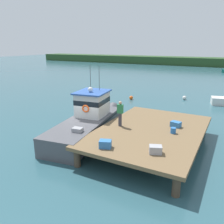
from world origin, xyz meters
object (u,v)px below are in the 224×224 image
object	(u,v)px
crate_single_by_cleat	(105,144)
deckhand_by_the_boat	(120,113)
main_fishing_boat	(89,120)
mooring_buoy_channel_marker	(184,98)
crate_stack_near_edge	(176,124)
mooring_buoy_outer	(105,102)
crate_stack_mid_dock	(156,150)
bait_bucket	(173,130)
mooring_buoy_spare_mooring	(131,98)

from	to	relation	value
crate_single_by_cleat	deckhand_by_the_boat	world-z (taller)	deckhand_by_the_boat
main_fishing_boat	mooring_buoy_channel_marker	world-z (taller)	main_fishing_boat
crate_stack_near_edge	deckhand_by_the_boat	bearing A→B (deg)	-154.18
crate_single_by_cleat	crate_stack_near_edge	bearing A→B (deg)	63.50
deckhand_by_the_boat	crate_single_by_cleat	bearing A→B (deg)	-76.25
mooring_buoy_outer	mooring_buoy_channel_marker	xyz separation A→B (m)	(7.21, 6.02, 0.02)
crate_stack_near_edge	mooring_buoy_outer	bearing A→B (deg)	142.90
crate_stack_mid_dock	crate_single_by_cleat	distance (m)	2.51
deckhand_by_the_boat	bait_bucket	bearing A→B (deg)	6.38
main_fishing_boat	mooring_buoy_spare_mooring	bearing A→B (deg)	98.44
crate_stack_near_edge	crate_stack_mid_dock	bearing A→B (deg)	-89.39
mooring_buoy_channel_marker	main_fishing_boat	bearing A→B (deg)	-105.22
deckhand_by_the_boat	crate_stack_mid_dock	bearing A→B (deg)	-39.25
main_fishing_boat	crate_stack_mid_dock	bearing A→B (deg)	-27.67
main_fishing_boat	crate_single_by_cleat	xyz separation A→B (m)	(3.51, -3.73, 0.39)
main_fishing_boat	mooring_buoy_spare_mooring	xyz separation A→B (m)	(-1.66, 11.18, -0.78)
main_fishing_boat	crate_single_by_cleat	bearing A→B (deg)	-46.74
main_fishing_boat	bait_bucket	xyz separation A→B (m)	(6.04, -0.11, 0.36)
mooring_buoy_spare_mooring	mooring_buoy_outer	bearing A→B (deg)	-118.97
bait_bucket	deckhand_by_the_boat	distance (m)	3.41
crate_stack_mid_dock	mooring_buoy_channel_marker	xyz separation A→B (m)	(-2.11, 17.22, -1.16)
mooring_buoy_spare_mooring	deckhand_by_the_boat	bearing A→B (deg)	-69.43
mooring_buoy_channel_marker	crate_single_by_cleat	bearing A→B (deg)	-91.04
crate_single_by_cleat	bait_bucket	size ratio (longest dim) A/B	1.76
crate_single_by_cleat	mooring_buoy_spare_mooring	world-z (taller)	crate_single_by_cleat
main_fishing_boat	mooring_buoy_outer	xyz separation A→B (m)	(-3.37, 8.08, -0.79)
crate_stack_near_edge	deckhand_by_the_boat	xyz separation A→B (m)	(-3.19, -1.54, 0.69)
crate_stack_mid_dock	mooring_buoy_channel_marker	size ratio (longest dim) A/B	1.29
bait_bucket	mooring_buoy_channel_marker	xyz separation A→B (m)	(-2.20, 14.21, -1.14)
main_fishing_boat	deckhand_by_the_boat	size ratio (longest dim) A/B	6.11
mooring_buoy_spare_mooring	mooring_buoy_outer	xyz separation A→B (m)	(-1.72, -3.10, -0.01)
crate_stack_near_edge	crate_single_by_cleat	xyz separation A→B (m)	(-2.39, -4.80, 0.03)
bait_bucket	mooring_buoy_channel_marker	size ratio (longest dim) A/B	0.73
deckhand_by_the_boat	mooring_buoy_outer	world-z (taller)	deckhand_by_the_boat
mooring_buoy_outer	mooring_buoy_channel_marker	world-z (taller)	mooring_buoy_channel_marker
mooring_buoy_spare_mooring	mooring_buoy_channel_marker	world-z (taller)	mooring_buoy_channel_marker
crate_stack_near_edge	bait_bucket	world-z (taller)	crate_stack_near_edge
main_fishing_boat	crate_single_by_cleat	distance (m)	5.14
crate_single_by_cleat	bait_bucket	world-z (taller)	crate_single_by_cleat
crate_stack_mid_dock	crate_single_by_cleat	world-z (taller)	crate_single_by_cleat
crate_single_by_cleat	main_fishing_boat	bearing A→B (deg)	133.26
main_fishing_boat	mooring_buoy_spare_mooring	size ratio (longest dim) A/B	22.40
crate_stack_near_edge	mooring_buoy_outer	world-z (taller)	crate_stack_near_edge
main_fishing_boat	crate_stack_mid_dock	world-z (taller)	main_fishing_boat
bait_bucket	mooring_buoy_outer	xyz separation A→B (m)	(-9.41, 8.19, -1.15)
crate_stack_near_edge	mooring_buoy_outer	xyz separation A→B (m)	(-9.28, 7.02, -1.15)
mooring_buoy_outer	main_fishing_boat	bearing A→B (deg)	-67.34
crate_single_by_cleat	mooring_buoy_spare_mooring	xyz separation A→B (m)	(-5.17, 14.92, -1.18)
main_fishing_boat	crate_stack_mid_dock	distance (m)	6.73
crate_stack_near_edge	mooring_buoy_spare_mooring	world-z (taller)	crate_stack_near_edge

